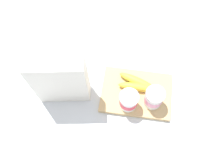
# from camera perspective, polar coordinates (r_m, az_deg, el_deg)

# --- Properties ---
(ground_plane) EXTENTS (2.40, 2.40, 0.00)m
(ground_plane) POSITION_cam_1_polar(r_m,az_deg,el_deg) (1.05, 5.54, -2.28)
(ground_plane) COLOR silver
(cutting_board) EXTENTS (0.29, 0.21, 0.02)m
(cutting_board) POSITION_cam_1_polar(r_m,az_deg,el_deg) (1.04, 5.59, -2.07)
(cutting_board) COLOR tan
(cutting_board) RESTS_ON ground_plane
(cereal_box) EXTENTS (0.21, 0.10, 0.27)m
(cereal_box) POSITION_cam_1_polar(r_m,az_deg,el_deg) (0.94, -11.86, 0.92)
(cereal_box) COLOR white
(cereal_box) RESTS_ON ground_plane
(yogurt_cup_front) EXTENTS (0.07, 0.07, 0.09)m
(yogurt_cup_front) POSITION_cam_1_polar(r_m,az_deg,el_deg) (0.98, 9.63, -3.18)
(yogurt_cup_front) COLOR white
(yogurt_cup_front) RESTS_ON cutting_board
(yogurt_cup_back) EXTENTS (0.08, 0.08, 0.09)m
(yogurt_cup_back) POSITION_cam_1_polar(r_m,az_deg,el_deg) (0.97, 3.86, -3.85)
(yogurt_cup_back) COLOR white
(yogurt_cup_back) RESTS_ON cutting_board
(banana_bunch) EXTENTS (0.17, 0.09, 0.03)m
(banana_bunch) POSITION_cam_1_polar(r_m,az_deg,el_deg) (1.03, 5.79, -0.05)
(banana_bunch) COLOR yellow
(banana_bunch) RESTS_ON cutting_board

